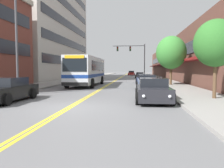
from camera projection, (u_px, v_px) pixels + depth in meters
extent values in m
plane|color=slate|center=(120.00, 78.00, 47.55)|extent=(240.00, 240.00, 0.00)
cube|color=gray|center=(86.00, 77.00, 48.31)|extent=(3.86, 106.00, 0.14)
cube|color=gray|center=(154.00, 78.00, 46.77)|extent=(3.86, 106.00, 0.14)
cube|color=yellow|center=(119.00, 78.00, 47.56)|extent=(0.14, 106.00, 0.01)
cube|color=yellow|center=(120.00, 78.00, 47.54)|extent=(0.14, 106.00, 0.01)
cube|color=#BCB7AD|center=(40.00, 9.00, 43.42)|extent=(12.00, 29.26, 27.94)
cube|color=black|center=(70.00, 61.00, 43.50)|extent=(0.08, 26.92, 1.40)
cube|color=black|center=(70.00, 44.00, 43.26)|extent=(0.08, 26.92, 1.40)
cube|color=black|center=(70.00, 26.00, 43.03)|extent=(0.08, 26.92, 1.40)
cube|color=black|center=(70.00, 8.00, 42.79)|extent=(0.08, 26.92, 1.40)
cube|color=brown|center=(184.00, 61.00, 45.90)|extent=(8.00, 68.00, 7.10)
cube|color=maroon|center=(162.00, 65.00, 46.42)|extent=(1.10, 61.20, 0.24)
cube|color=black|center=(165.00, 57.00, 46.26)|extent=(0.08, 61.20, 1.40)
cube|color=silver|center=(87.00, 70.00, 25.19)|extent=(2.52, 10.56, 2.87)
cube|color=navy|center=(87.00, 75.00, 25.23)|extent=(2.54, 10.58, 0.32)
cube|color=black|center=(88.00, 66.00, 25.68)|extent=(2.55, 8.24, 1.03)
cube|color=black|center=(74.00, 65.00, 19.90)|extent=(2.27, 0.04, 1.26)
cube|color=yellow|center=(74.00, 57.00, 19.84)|extent=(1.81, 0.06, 0.28)
cube|color=black|center=(75.00, 84.00, 20.00)|extent=(2.47, 0.08, 0.32)
cylinder|color=black|center=(67.00, 83.00, 21.85)|extent=(0.30, 1.00, 1.00)
cylinder|color=black|center=(92.00, 83.00, 21.58)|extent=(0.30, 1.00, 1.00)
cylinder|color=black|center=(82.00, 80.00, 28.29)|extent=(0.30, 1.00, 1.00)
cylinder|color=black|center=(102.00, 80.00, 28.03)|extent=(0.30, 1.00, 1.00)
cube|color=black|center=(6.00, 92.00, 12.75)|extent=(1.82, 4.67, 0.74)
cube|color=black|center=(8.00, 82.00, 12.89)|extent=(1.57, 2.05, 0.49)
cylinder|color=black|center=(7.00, 100.00, 11.23)|extent=(0.22, 0.65, 0.65)
cylinder|color=black|center=(6.00, 93.00, 14.30)|extent=(0.22, 0.65, 0.65)
cylinder|color=black|center=(33.00, 93.00, 14.10)|extent=(0.22, 0.65, 0.65)
cube|color=red|center=(17.00, 88.00, 15.14)|extent=(0.18, 0.04, 0.10)
cube|color=red|center=(35.00, 88.00, 15.00)|extent=(0.18, 0.04, 0.10)
cube|color=white|center=(96.00, 76.00, 43.05)|extent=(1.84, 4.49, 0.59)
cube|color=black|center=(97.00, 74.00, 43.19)|extent=(1.58, 1.98, 0.51)
cylinder|color=black|center=(90.00, 78.00, 41.78)|extent=(0.22, 0.62, 0.62)
cylinder|color=black|center=(100.00, 78.00, 41.58)|extent=(0.22, 0.62, 0.62)
cylinder|color=black|center=(93.00, 77.00, 44.54)|extent=(0.22, 0.62, 0.62)
cylinder|color=black|center=(102.00, 77.00, 44.34)|extent=(0.22, 0.62, 0.62)
sphere|color=silver|center=(91.00, 77.00, 40.87)|extent=(0.16, 0.16, 0.16)
sphere|color=silver|center=(98.00, 77.00, 40.73)|extent=(0.16, 0.16, 0.16)
cube|color=red|center=(95.00, 76.00, 45.35)|extent=(0.18, 0.04, 0.10)
cube|color=red|center=(101.00, 76.00, 45.22)|extent=(0.18, 0.04, 0.10)
cube|color=#BCAD89|center=(88.00, 78.00, 35.35)|extent=(1.92, 4.54, 0.56)
cube|color=black|center=(89.00, 75.00, 35.49)|extent=(1.66, 2.00, 0.48)
cylinder|color=black|center=(80.00, 79.00, 34.06)|extent=(0.22, 0.63, 0.63)
cylinder|color=black|center=(93.00, 79.00, 33.86)|extent=(0.22, 0.63, 0.63)
cylinder|color=black|center=(84.00, 79.00, 36.86)|extent=(0.22, 0.63, 0.63)
cylinder|color=black|center=(96.00, 79.00, 36.65)|extent=(0.22, 0.63, 0.63)
sphere|color=silver|center=(81.00, 79.00, 33.14)|extent=(0.16, 0.16, 0.16)
sphere|color=silver|center=(90.00, 79.00, 33.01)|extent=(0.16, 0.16, 0.16)
cube|color=red|center=(87.00, 77.00, 37.68)|extent=(0.18, 0.04, 0.10)
cube|color=red|center=(95.00, 77.00, 37.54)|extent=(0.18, 0.04, 0.10)
cube|color=#232328|center=(153.00, 93.00, 12.68)|extent=(1.79, 4.12, 0.70)
cube|color=black|center=(153.00, 82.00, 12.81)|extent=(1.54, 1.81, 0.49)
cylinder|color=black|center=(138.00, 99.00, 11.52)|extent=(0.22, 0.67, 0.67)
cylinder|color=black|center=(173.00, 99.00, 11.34)|extent=(0.22, 0.67, 0.67)
cylinder|color=black|center=(137.00, 93.00, 14.06)|extent=(0.22, 0.67, 0.67)
cylinder|color=black|center=(166.00, 94.00, 13.87)|extent=(0.22, 0.67, 0.67)
sphere|color=silver|center=(144.00, 96.00, 10.68)|extent=(0.16, 0.16, 0.16)
sphere|color=silver|center=(170.00, 97.00, 10.55)|extent=(0.16, 0.16, 0.16)
cube|color=red|center=(141.00, 89.00, 14.80)|extent=(0.18, 0.04, 0.10)
cube|color=red|center=(160.00, 89.00, 14.67)|extent=(0.18, 0.04, 0.10)
cube|color=#19234C|center=(144.00, 80.00, 28.70)|extent=(1.88, 4.12, 0.59)
cube|color=black|center=(144.00, 76.00, 28.83)|extent=(1.62, 1.81, 0.51)
cylinder|color=black|center=(136.00, 82.00, 27.54)|extent=(0.22, 0.68, 0.68)
cylinder|color=black|center=(152.00, 82.00, 27.34)|extent=(0.22, 0.68, 0.68)
cylinder|color=black|center=(136.00, 80.00, 30.08)|extent=(0.22, 0.68, 0.68)
cylinder|color=black|center=(150.00, 81.00, 29.88)|extent=(0.22, 0.68, 0.68)
sphere|color=silver|center=(139.00, 81.00, 26.70)|extent=(0.16, 0.16, 0.16)
sphere|color=silver|center=(150.00, 81.00, 26.57)|extent=(0.16, 0.16, 0.16)
cube|color=red|center=(138.00, 79.00, 30.82)|extent=(0.18, 0.04, 0.10)
cube|color=red|center=(148.00, 79.00, 30.68)|extent=(0.18, 0.04, 0.10)
cube|color=#38383D|center=(140.00, 76.00, 47.91)|extent=(1.78, 4.39, 0.63)
cube|color=black|center=(140.00, 73.00, 48.04)|extent=(1.53, 1.93, 0.42)
cylinder|color=black|center=(136.00, 77.00, 46.66)|extent=(0.22, 0.63, 0.63)
cylinder|color=black|center=(144.00, 77.00, 46.47)|extent=(0.22, 0.63, 0.63)
cylinder|color=black|center=(136.00, 76.00, 49.36)|extent=(0.22, 0.63, 0.63)
cylinder|color=black|center=(144.00, 76.00, 49.17)|extent=(0.22, 0.63, 0.63)
sphere|color=silver|center=(137.00, 76.00, 45.77)|extent=(0.16, 0.16, 0.16)
sphere|color=silver|center=(143.00, 76.00, 45.64)|extent=(0.16, 0.16, 0.16)
cube|color=red|center=(137.00, 75.00, 50.16)|extent=(0.18, 0.04, 0.10)
cube|color=red|center=(142.00, 75.00, 50.02)|extent=(0.18, 0.04, 0.10)
cube|color=#475675|center=(147.00, 83.00, 20.65)|extent=(1.75, 4.25, 0.74)
cube|color=black|center=(147.00, 77.00, 20.78)|extent=(1.50, 1.87, 0.43)
cylinder|color=black|center=(138.00, 87.00, 19.45)|extent=(0.22, 0.66, 0.66)
cylinder|color=black|center=(158.00, 87.00, 19.26)|extent=(0.22, 0.66, 0.66)
cylinder|color=black|center=(137.00, 85.00, 22.06)|extent=(0.22, 0.66, 0.66)
cylinder|color=black|center=(155.00, 85.00, 21.88)|extent=(0.22, 0.66, 0.66)
sphere|color=silver|center=(141.00, 84.00, 18.58)|extent=(0.16, 0.16, 0.16)
sphere|color=silver|center=(156.00, 85.00, 18.45)|extent=(0.16, 0.16, 0.16)
cube|color=red|center=(140.00, 82.00, 22.83)|extent=(0.18, 0.04, 0.10)
cube|color=red|center=(152.00, 82.00, 22.70)|extent=(0.18, 0.04, 0.10)
cube|color=maroon|center=(131.00, 74.00, 69.10)|extent=(1.92, 4.79, 0.70)
cube|color=black|center=(131.00, 72.00, 69.25)|extent=(1.65, 2.11, 0.53)
cylinder|color=black|center=(128.00, 74.00, 67.74)|extent=(0.22, 0.66, 0.66)
cylinder|color=black|center=(135.00, 74.00, 67.54)|extent=(0.22, 0.66, 0.66)
cylinder|color=black|center=(128.00, 74.00, 70.69)|extent=(0.22, 0.66, 0.66)
cylinder|color=black|center=(135.00, 74.00, 70.49)|extent=(0.22, 0.66, 0.66)
sphere|color=silver|center=(129.00, 74.00, 66.77)|extent=(0.16, 0.16, 0.16)
sphere|color=silver|center=(133.00, 74.00, 66.63)|extent=(0.16, 0.16, 0.16)
cube|color=red|center=(129.00, 73.00, 71.56)|extent=(0.18, 0.04, 0.10)
cube|color=red|center=(134.00, 73.00, 71.42)|extent=(0.18, 0.04, 0.10)
cylinder|color=#47474C|center=(145.00, 61.00, 44.80)|extent=(0.18, 0.18, 7.05)
cylinder|color=#47474C|center=(129.00, 46.00, 44.92)|extent=(6.56, 0.11, 0.11)
cube|color=black|center=(130.00, 49.00, 44.93)|extent=(0.34, 0.26, 0.92)
sphere|color=red|center=(130.00, 47.00, 44.75)|extent=(0.18, 0.18, 0.18)
sphere|color=yellow|center=(130.00, 49.00, 44.77)|extent=(0.18, 0.18, 0.18)
sphere|color=green|center=(130.00, 50.00, 44.79)|extent=(0.18, 0.18, 0.18)
cylinder|color=black|center=(130.00, 46.00, 44.89)|extent=(0.02, 0.02, 0.14)
cube|color=black|center=(118.00, 49.00, 45.20)|extent=(0.34, 0.26, 0.92)
sphere|color=red|center=(117.00, 47.00, 45.02)|extent=(0.18, 0.18, 0.18)
sphere|color=yellow|center=(117.00, 49.00, 45.04)|extent=(0.18, 0.18, 0.18)
sphere|color=green|center=(117.00, 50.00, 45.06)|extent=(0.18, 0.18, 0.18)
cylinder|color=black|center=(118.00, 46.00, 45.17)|extent=(0.02, 0.02, 0.14)
cylinder|color=#47474C|center=(16.00, 33.00, 15.70)|extent=(0.16, 0.16, 8.98)
cylinder|color=brown|center=(215.00, 80.00, 13.06)|extent=(0.21, 0.21, 2.20)
ellipsoid|color=#2D6B28|center=(216.00, 43.00, 12.92)|extent=(2.57, 2.57, 2.82)
cylinder|color=brown|center=(171.00, 75.00, 24.72)|extent=(0.27, 0.27, 2.19)
ellipsoid|color=#387F33|center=(171.00, 53.00, 24.55)|extent=(3.37, 3.37, 3.70)
cylinder|color=#B7B7BC|center=(161.00, 83.00, 22.64)|extent=(0.27, 0.27, 0.72)
sphere|color=#B7B7BC|center=(161.00, 78.00, 22.61)|extent=(0.24, 0.24, 0.24)
cylinder|color=#B7B7BC|center=(159.00, 82.00, 22.66)|extent=(0.08, 0.12, 0.12)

